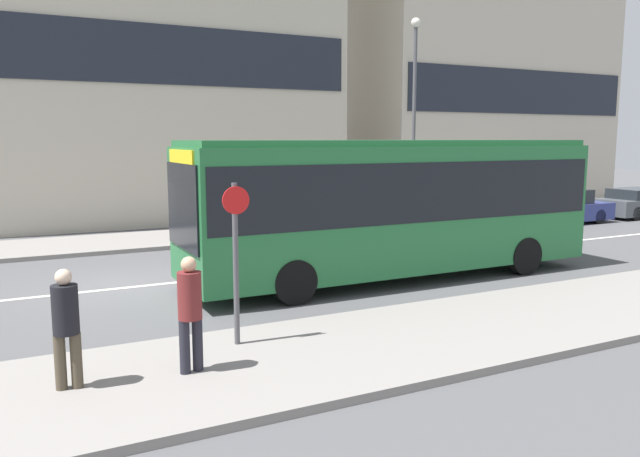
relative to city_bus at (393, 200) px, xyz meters
name	(u,v)px	position (x,y,z in m)	size (l,w,h in m)	color
ground_plane	(141,286)	(-5.74, 1.94, -1.95)	(120.00, 120.00, 0.00)	#4F4F51
sidewalk_near	(227,371)	(-5.74, -4.31, -1.89)	(44.00, 3.50, 0.13)	gray
sidewalk_far	(102,244)	(-5.74, 8.19, -1.89)	(44.00, 3.50, 0.13)	gray
lane_centerline	(141,286)	(-5.74, 1.94, -1.95)	(41.80, 0.16, 0.01)	silver
apartment_block_right_tower	(490,5)	(15.38, 14.03, 8.57)	(14.68, 5.27, 21.07)	beige
city_bus	(393,200)	(0.00, 0.00, 0.00)	(10.44, 2.62, 3.40)	#236B38
parked_car_0	(462,215)	(6.45, 5.14, -1.29)	(3.96, 1.75, 1.41)	#A39E84
parked_car_1	(558,207)	(11.62, 5.36, -1.30)	(4.44, 1.85, 1.39)	navy
parked_car_2	(638,203)	(16.46, 5.31, -1.35)	(3.98, 1.81, 1.26)	#4C5156
pedestrian_near_stop	(66,322)	(-7.87, -4.11, -0.90)	(0.35, 0.34, 1.63)	#4C4233
pedestrian_down_pavement	(190,307)	(-6.25, -4.26, -0.87)	(0.35, 0.34, 1.68)	#23232D
bus_stop_sign	(236,251)	(-5.25, -3.41, -0.29)	(0.44, 0.12, 2.62)	#4C4C51
street_lamp	(414,102)	(5.58, 7.04, 2.84)	(0.36, 0.36, 7.75)	#4C4C51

